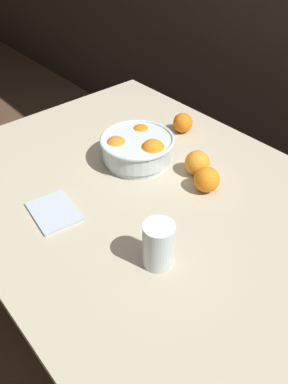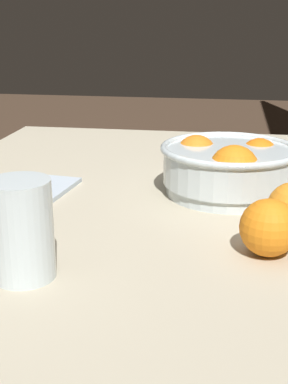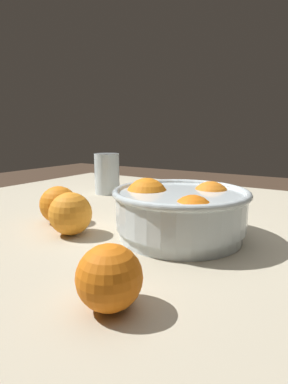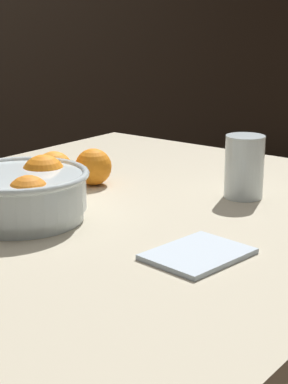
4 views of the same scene
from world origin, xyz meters
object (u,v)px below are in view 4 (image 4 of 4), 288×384
orange_loose_near_bowl (54,171)px  orange_loose_aside (93,167)px  fruit_bowl (21,192)px  juice_glass (244,170)px

orange_loose_near_bowl → orange_loose_aside: size_ratio=1.02×
fruit_bowl → orange_loose_near_bowl: 0.20m
orange_loose_near_bowl → fruit_bowl: bearing=-151.4°
juice_glass → orange_loose_near_bowl: juice_glass is taller
juice_glass → orange_loose_aside: (-0.11, 0.29, -0.02)m
orange_loose_near_bowl → orange_loose_aside: 0.08m
orange_loose_near_bowl → orange_loose_aside: (0.07, -0.04, -0.00)m
fruit_bowl → juice_glass: size_ratio=1.97×
juice_glass → orange_loose_near_bowl: 0.38m
juice_glass → orange_loose_aside: bearing=110.5°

